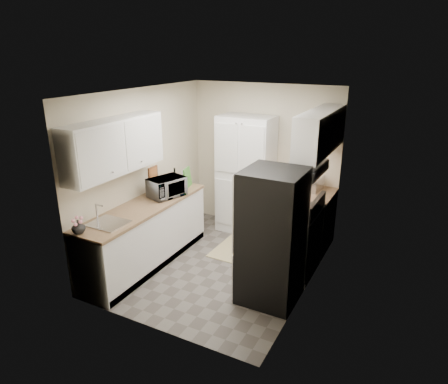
{
  "coord_description": "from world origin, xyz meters",
  "views": [
    {
      "loc": [
        2.45,
        -4.58,
        3.01
      ],
      "look_at": [
        -0.01,
        0.15,
        1.1
      ],
      "focal_mm": 32.0,
      "sensor_mm": 36.0,
      "label": 1
    }
  ],
  "objects_px": {
    "microwave": "(167,187)",
    "wine_bottle": "(175,180)",
    "electric_range": "(293,239)",
    "toaster_oven": "(312,183)",
    "pantry_cabinet": "(246,175)",
    "refrigerator": "(272,237)"
  },
  "relations": [
    {
      "from": "electric_range",
      "to": "microwave",
      "type": "xyz_separation_m",
      "value": [
        -1.89,
        -0.36,
        0.59
      ]
    },
    {
      "from": "toaster_oven",
      "to": "refrigerator",
      "type": "bearing_deg",
      "value": -83.3
    },
    {
      "from": "refrigerator",
      "to": "microwave",
      "type": "xyz_separation_m",
      "value": [
        -1.85,
        0.44,
        0.22
      ]
    },
    {
      "from": "refrigerator",
      "to": "wine_bottle",
      "type": "relative_size",
      "value": 5.26
    },
    {
      "from": "electric_range",
      "to": "refrigerator",
      "type": "distance_m",
      "value": 0.88
    },
    {
      "from": "electric_range",
      "to": "wine_bottle",
      "type": "distance_m",
      "value": 2.04
    },
    {
      "from": "pantry_cabinet",
      "to": "toaster_oven",
      "type": "relative_size",
      "value": 5.46
    },
    {
      "from": "wine_bottle",
      "to": "toaster_oven",
      "type": "relative_size",
      "value": 0.88
    },
    {
      "from": "refrigerator",
      "to": "wine_bottle",
      "type": "xyz_separation_m",
      "value": [
        -1.91,
        0.75,
        0.23
      ]
    },
    {
      "from": "microwave",
      "to": "wine_bottle",
      "type": "height_order",
      "value": "wine_bottle"
    },
    {
      "from": "pantry_cabinet",
      "to": "toaster_oven",
      "type": "xyz_separation_m",
      "value": [
        1.13,
        0.01,
        0.03
      ]
    },
    {
      "from": "refrigerator",
      "to": "toaster_oven",
      "type": "height_order",
      "value": "refrigerator"
    },
    {
      "from": "electric_range",
      "to": "refrigerator",
      "type": "height_order",
      "value": "refrigerator"
    },
    {
      "from": "pantry_cabinet",
      "to": "electric_range",
      "type": "relative_size",
      "value": 1.77
    },
    {
      "from": "pantry_cabinet",
      "to": "refrigerator",
      "type": "distance_m",
      "value": 2.07
    },
    {
      "from": "electric_range",
      "to": "microwave",
      "type": "height_order",
      "value": "microwave"
    },
    {
      "from": "electric_range",
      "to": "toaster_oven",
      "type": "bearing_deg",
      "value": 92.51
    },
    {
      "from": "refrigerator",
      "to": "toaster_oven",
      "type": "bearing_deg",
      "value": 90.21
    },
    {
      "from": "refrigerator",
      "to": "microwave",
      "type": "height_order",
      "value": "refrigerator"
    },
    {
      "from": "microwave",
      "to": "wine_bottle",
      "type": "distance_m",
      "value": 0.32
    },
    {
      "from": "pantry_cabinet",
      "to": "electric_range",
      "type": "height_order",
      "value": "pantry_cabinet"
    },
    {
      "from": "wine_bottle",
      "to": "pantry_cabinet",
      "type": "bearing_deg",
      "value": 51.68
    }
  ]
}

